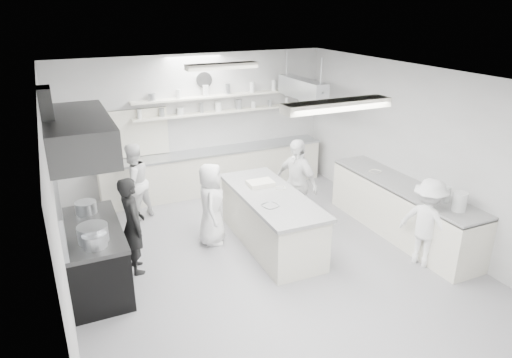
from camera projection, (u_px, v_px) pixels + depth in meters
name	position (u px, v px, depth m)	size (l,w,h in m)	color
floor	(265.00, 260.00, 7.64)	(6.00, 7.00, 0.02)	#999999
ceiling	(266.00, 76.00, 6.55)	(6.00, 7.00, 0.02)	white
wall_back	(196.00, 124.00, 10.07)	(6.00, 0.04, 3.00)	silver
wall_front	(434.00, 300.00, 4.13)	(6.00, 0.04, 3.00)	silver
wall_left	(56.00, 209.00, 5.93)	(0.04, 7.00, 3.00)	silver
wall_right	(416.00, 151.00, 8.26)	(0.04, 7.00, 3.00)	silver
stove	(95.00, 258.00, 6.81)	(0.80, 1.80, 0.90)	black
exhaust_hood	(77.00, 134.00, 6.12)	(0.85, 2.00, 0.50)	#3D3D3E
back_counter	(215.00, 171.00, 10.30)	(5.00, 0.60, 0.92)	silver
shelf_lower	(228.00, 111.00, 10.14)	(4.20, 0.26, 0.04)	silver
shelf_upper	(228.00, 95.00, 10.01)	(4.20, 0.26, 0.04)	silver
pass_through_window	(137.00, 133.00, 9.56)	(1.30, 0.04, 1.00)	black
wall_clock	(204.00, 80.00, 9.77)	(0.32, 0.32, 0.05)	silver
right_counter	(401.00, 210.00, 8.32)	(0.74, 3.30, 0.94)	silver
pot_rack	(302.00, 89.00, 9.62)	(0.30, 1.60, 0.40)	#B0B4B9
light_fixture_front	(337.00, 105.00, 5.05)	(1.30, 0.25, 0.10)	silver
light_fixture_rear	(222.00, 66.00, 8.11)	(1.30, 0.25, 0.10)	silver
prep_island	(271.00, 221.00, 7.97)	(0.91, 2.45, 0.90)	silver
stove_pot	(93.00, 235.00, 6.22)	(0.41, 0.41, 0.28)	#B0B4B9
cook_stove	(133.00, 225.00, 7.07)	(0.57, 0.38, 1.57)	black
cook_back	(133.00, 182.00, 8.82)	(0.74, 0.58, 1.53)	white
cook_island_left	(211.00, 204.00, 7.94)	(0.72, 0.47, 1.47)	white
cook_island_right	(296.00, 183.00, 8.53)	(1.00, 0.42, 1.71)	white
cook_right	(427.00, 223.00, 7.27)	(0.95, 0.55, 1.47)	white
bowl_island_a	(270.00, 207.00, 7.35)	(0.27, 0.27, 0.07)	#B0B4B9
bowl_island_b	(280.00, 189.00, 8.04)	(0.20, 0.20, 0.06)	silver
bowl_right	(375.00, 172.00, 8.75)	(0.21, 0.21, 0.05)	silver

